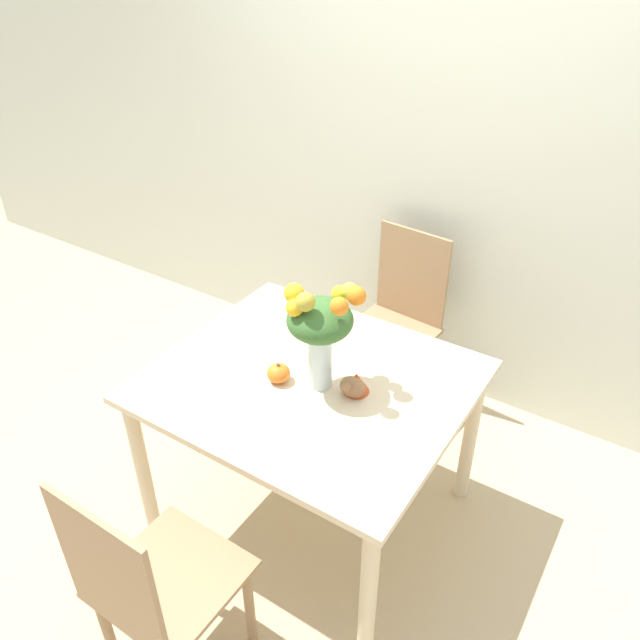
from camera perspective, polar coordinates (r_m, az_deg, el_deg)
The scene contains 8 objects.
ground_plane at distance 2.96m, azimuth -0.77°, elevation -16.86°, with size 12.00×12.00×0.00m, color tan.
wall_back at distance 3.13m, azimuth 11.88°, elevation 15.36°, with size 8.00×0.06×2.70m.
dining_table at distance 2.50m, azimuth -0.88°, elevation -7.11°, with size 1.18×1.03×0.76m.
flower_vase at distance 2.24m, azimuth 0.06°, elevation -0.52°, with size 0.26×0.28×0.44m.
pumpkin at distance 2.40m, azimuth -3.82°, elevation -4.87°, with size 0.09×0.09×0.08m.
turkey_figurine at distance 2.34m, azimuth 3.19°, elevation -5.89°, with size 0.10×0.14×0.08m.
dining_chair_near_window at distance 3.26m, azimuth 7.01°, elevation -0.09°, with size 0.46×0.46×0.96m.
dining_chair_far_side at distance 2.19m, azimuth -15.10°, elevation -22.57°, with size 0.42×0.42×0.96m.
Camera 1 is at (1.07, -1.58, 2.27)m, focal length 35.00 mm.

